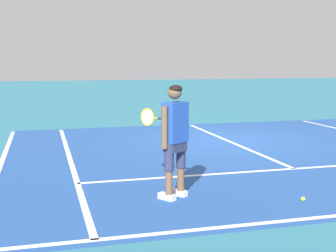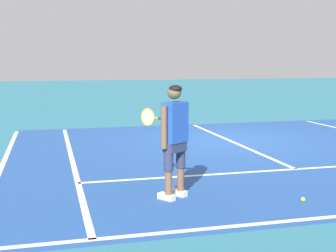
{
  "view_description": "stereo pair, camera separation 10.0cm",
  "coord_description": "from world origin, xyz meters",
  "views": [
    {
      "loc": [
        -4.65,
        -11.12,
        2.05
      ],
      "look_at": [
        -2.75,
        -4.18,
        1.05
      ],
      "focal_mm": 49.58,
      "sensor_mm": 36.0,
      "label": 1
    },
    {
      "loc": [
        -4.55,
        -11.15,
        2.05
      ],
      "look_at": [
        -2.75,
        -4.18,
        1.05
      ],
      "focal_mm": 49.58,
      "sensor_mm": 36.0,
      "label": 2
    }
  ],
  "objects": [
    {
      "name": "line_centre_service",
      "position": [
        0.0,
        -0.14,
        0.0
      ],
      "size": [
        0.1,
        6.4,
        0.01
      ],
      "primitive_type": "cube",
      "color": "white",
      "rests_on": "ground"
    },
    {
      "name": "court_inner_surface",
      "position": [
        0.0,
        -1.44,
        0.0
      ],
      "size": [
        10.98,
        9.41,
        0.0
      ],
      "primitive_type": "cube",
      "color": "#234C93",
      "rests_on": "ground"
    },
    {
      "name": "line_doubles_left",
      "position": [
        -5.49,
        -1.44,
        0.0
      ],
      "size": [
        0.1,
        9.01,
        0.01
      ],
      "primitive_type": "cube",
      "color": "white",
      "rests_on": "ground"
    },
    {
      "name": "tennis_ball_near_feet",
      "position": [
        -0.96,
        -5.23,
        0.03
      ],
      "size": [
        0.07,
        0.07,
        0.07
      ],
      "primitive_type": "sphere",
      "color": "#CCE02D",
      "rests_on": "ground"
    },
    {
      "name": "tennis_player",
      "position": [
        -2.76,
        -4.55,
        0.99
      ],
      "size": [
        0.59,
        1.21,
        1.71
      ],
      "color": "white",
      "rests_on": "ground"
    },
    {
      "name": "line_service",
      "position": [
        0.0,
        -3.34,
        0.0
      ],
      "size": [
        8.23,
        0.1,
        0.01
      ],
      "primitive_type": "cube",
      "color": "white",
      "rests_on": "ground"
    },
    {
      "name": "line_singles_left",
      "position": [
        -4.12,
        -1.44,
        0.0
      ],
      "size": [
        0.1,
        9.01,
        0.01
      ],
      "primitive_type": "cube",
      "color": "white",
      "rests_on": "ground"
    },
    {
      "name": "ground_plane",
      "position": [
        0.0,
        0.0,
        0.0
      ],
      "size": [
        80.0,
        80.0,
        0.0
      ],
      "primitive_type": "plane",
      "color": "teal"
    }
  ]
}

